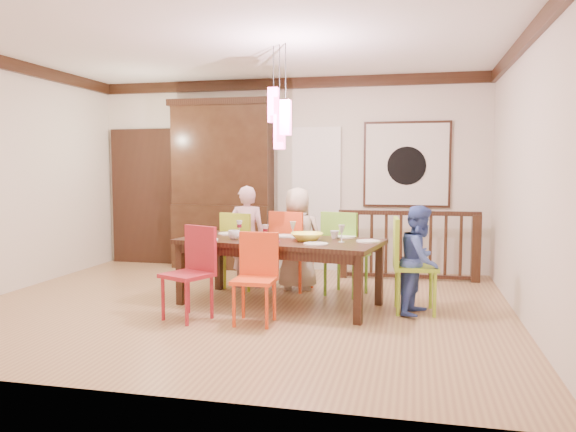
% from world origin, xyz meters
% --- Properties ---
extents(floor, '(6.00, 6.00, 0.00)m').
position_xyz_m(floor, '(0.00, 0.00, 0.00)').
color(floor, '#9A714A').
rests_on(floor, ground).
extents(ceiling, '(6.00, 6.00, 0.00)m').
position_xyz_m(ceiling, '(0.00, 0.00, 2.90)').
color(ceiling, white).
rests_on(ceiling, wall_back).
extents(wall_back, '(6.00, 0.00, 6.00)m').
position_xyz_m(wall_back, '(0.00, 2.50, 1.45)').
color(wall_back, beige).
rests_on(wall_back, floor).
extents(wall_left, '(0.00, 5.00, 5.00)m').
position_xyz_m(wall_left, '(-3.00, 0.00, 1.45)').
color(wall_left, beige).
rests_on(wall_left, floor).
extents(wall_right, '(0.00, 5.00, 5.00)m').
position_xyz_m(wall_right, '(3.00, 0.00, 1.45)').
color(wall_right, beige).
rests_on(wall_right, floor).
extents(crown_molding, '(6.00, 5.00, 0.16)m').
position_xyz_m(crown_molding, '(0.00, 0.00, 2.82)').
color(crown_molding, black).
rests_on(crown_molding, wall_back).
extents(panel_door, '(1.04, 0.07, 2.24)m').
position_xyz_m(panel_door, '(-2.40, 2.45, 1.05)').
color(panel_door, black).
rests_on(panel_door, wall_back).
extents(white_doorway, '(0.97, 0.05, 2.22)m').
position_xyz_m(white_doorway, '(0.35, 2.46, 1.05)').
color(white_doorway, silver).
rests_on(white_doorway, wall_back).
extents(painting, '(1.25, 0.06, 1.25)m').
position_xyz_m(painting, '(1.80, 2.46, 1.60)').
color(painting, black).
rests_on(painting, wall_back).
extents(pendant_cluster, '(0.27, 0.21, 1.14)m').
position_xyz_m(pendant_cluster, '(0.44, 0.17, 2.11)').
color(pendant_cluster, '#E6458C').
rests_on(pendant_cluster, ceiling).
extents(dining_table, '(2.39, 1.41, 0.75)m').
position_xyz_m(dining_table, '(0.44, 0.17, 0.67)').
color(dining_table, black).
rests_on(dining_table, floor).
extents(chair_far_left, '(0.55, 0.55, 0.99)m').
position_xyz_m(chair_far_left, '(-0.22, 0.95, 0.56)').
color(chair_far_left, '#A2BB24').
rests_on(chair_far_left, floor).
extents(chair_far_mid, '(0.55, 0.55, 1.01)m').
position_xyz_m(chair_far_mid, '(0.42, 0.99, 0.58)').
color(chair_far_mid, '#EB471D').
rests_on(chair_far_mid, floor).
extents(chair_far_right, '(0.59, 0.59, 1.03)m').
position_xyz_m(chair_far_right, '(1.12, 0.84, 0.59)').
color(chair_far_right, '#65A92D').
rests_on(chair_far_right, floor).
extents(chair_near_left, '(0.57, 0.57, 0.95)m').
position_xyz_m(chair_near_left, '(-0.34, -0.64, 0.55)').
color(chair_near_left, maroon).
rests_on(chair_near_left, floor).
extents(chair_near_mid, '(0.41, 0.41, 0.90)m').
position_xyz_m(chair_near_mid, '(0.38, -0.64, 0.52)').
color(chair_near_mid, '#ED4719').
rests_on(chair_near_mid, floor).
extents(chair_end_right, '(0.50, 0.50, 1.02)m').
position_xyz_m(chair_end_right, '(1.94, 0.17, 0.58)').
color(chair_end_right, '#98CB2B').
rests_on(chair_end_right, floor).
extents(china_hutch, '(1.64, 0.46, 2.59)m').
position_xyz_m(china_hutch, '(-0.97, 2.30, 1.30)').
color(china_hutch, black).
rests_on(china_hutch, floor).
extents(balustrade, '(1.93, 0.15, 0.96)m').
position_xyz_m(balustrade, '(1.85, 1.95, 0.50)').
color(balustrade, black).
rests_on(balustrade, floor).
extents(person_far_left, '(0.52, 0.38, 1.32)m').
position_xyz_m(person_far_left, '(-0.19, 0.98, 0.66)').
color(person_far_left, '#E9B1C1').
rests_on(person_far_left, floor).
extents(person_far_mid, '(0.68, 0.48, 1.31)m').
position_xyz_m(person_far_mid, '(0.48, 1.01, 0.65)').
color(person_far_mid, '#BCA88E').
rests_on(person_far_mid, floor).
extents(person_end_right, '(0.58, 0.66, 1.16)m').
position_xyz_m(person_end_right, '(1.99, 0.12, 0.58)').
color(person_end_right, '#405BB4').
rests_on(person_end_right, floor).
extents(serving_bowl, '(0.43, 0.43, 0.09)m').
position_xyz_m(serving_bowl, '(0.77, 0.12, 0.79)').
color(serving_bowl, '#F3F545').
rests_on(serving_bowl, dining_table).
extents(small_bowl, '(0.23, 0.23, 0.06)m').
position_xyz_m(small_bowl, '(0.27, 0.14, 0.78)').
color(small_bowl, white).
rests_on(small_bowl, dining_table).
extents(cup_left, '(0.18, 0.18, 0.11)m').
position_xyz_m(cup_left, '(-0.05, 0.03, 0.80)').
color(cup_left, silver).
rests_on(cup_left, dining_table).
extents(cup_right, '(0.13, 0.13, 0.09)m').
position_xyz_m(cup_right, '(1.04, 0.35, 0.80)').
color(cup_right, silver).
rests_on(cup_right, dining_table).
extents(plate_far_left, '(0.26, 0.26, 0.01)m').
position_xyz_m(plate_far_left, '(-0.27, 0.52, 0.76)').
color(plate_far_left, white).
rests_on(plate_far_left, dining_table).
extents(plate_far_mid, '(0.26, 0.26, 0.01)m').
position_xyz_m(plate_far_mid, '(0.45, 0.44, 0.76)').
color(plate_far_mid, white).
rests_on(plate_far_mid, dining_table).
extents(plate_far_right, '(0.26, 0.26, 0.01)m').
position_xyz_m(plate_far_right, '(1.14, 0.50, 0.76)').
color(plate_far_right, white).
rests_on(plate_far_right, dining_table).
extents(plate_near_left, '(0.26, 0.26, 0.01)m').
position_xyz_m(plate_near_left, '(-0.33, -0.08, 0.76)').
color(plate_near_left, white).
rests_on(plate_near_left, dining_table).
extents(plate_near_mid, '(0.26, 0.26, 0.01)m').
position_xyz_m(plate_near_mid, '(0.92, -0.17, 0.76)').
color(plate_near_mid, white).
rests_on(plate_near_mid, dining_table).
extents(plate_end_right, '(0.26, 0.26, 0.01)m').
position_xyz_m(plate_end_right, '(1.44, 0.17, 0.76)').
color(plate_end_right, white).
rests_on(plate_end_right, dining_table).
extents(wine_glass_a, '(0.08, 0.08, 0.19)m').
position_xyz_m(wine_glass_a, '(-0.08, 0.32, 0.84)').
color(wine_glass_a, '#590C19').
rests_on(wine_glass_a, dining_table).
extents(wine_glass_b, '(0.08, 0.08, 0.19)m').
position_xyz_m(wine_glass_b, '(0.56, 0.34, 0.84)').
color(wine_glass_b, silver).
rests_on(wine_glass_b, dining_table).
extents(wine_glass_c, '(0.08, 0.08, 0.19)m').
position_xyz_m(wine_glass_c, '(0.35, -0.10, 0.84)').
color(wine_glass_c, '#590C19').
rests_on(wine_glass_c, dining_table).
extents(wine_glass_d, '(0.08, 0.08, 0.19)m').
position_xyz_m(wine_glass_d, '(1.16, 0.07, 0.84)').
color(wine_glass_d, silver).
rests_on(wine_glass_d, dining_table).
extents(napkin, '(0.18, 0.14, 0.01)m').
position_xyz_m(napkin, '(0.41, -0.12, 0.76)').
color(napkin, '#D83359').
rests_on(napkin, dining_table).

